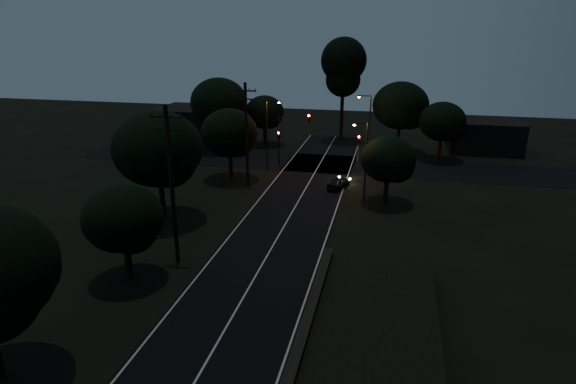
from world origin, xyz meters
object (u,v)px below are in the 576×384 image
at_px(streetlight_b, 368,124).
at_px(car, 338,182).
at_px(utility_pole_mid, 172,183).
at_px(signal_mast, 293,130).
at_px(utility_pole_far, 246,134).
at_px(streetlight_c, 364,156).
at_px(tall_pine, 343,67).
at_px(signal_left, 279,142).
at_px(signal_right, 358,146).
at_px(streetlight_a, 268,130).

height_order(streetlight_b, car, streetlight_b).
height_order(utility_pole_mid, signal_mast, utility_pole_mid).
height_order(signal_mast, streetlight_b, streetlight_b).
xyz_separation_m(utility_pole_far, streetlight_c, (11.83, -2.00, -1.13)).
bearing_deg(utility_pole_far, tall_pine, 73.07).
distance_m(signal_left, signal_mast, 2.26).
xyz_separation_m(signal_right, signal_mast, (-7.51, 0.00, 1.50)).
distance_m(streetlight_c, car, 5.67).
bearing_deg(signal_left, signal_right, 0.00).
xyz_separation_m(utility_pole_mid, streetlight_c, (11.83, 15.00, -1.39)).
relative_size(utility_pole_mid, signal_right, 2.68).
xyz_separation_m(streetlight_a, streetlight_b, (10.61, 6.00, 0.00)).
height_order(signal_left, signal_mast, signal_mast).
bearing_deg(streetlight_a, signal_mast, 39.77).
bearing_deg(signal_mast, tall_pine, 75.38).
xyz_separation_m(signal_right, streetlight_c, (1.23, -9.99, 1.51)).
height_order(tall_pine, signal_mast, tall_pine).
height_order(tall_pine, car, tall_pine).
relative_size(utility_pole_mid, streetlight_b, 1.38).
height_order(signal_left, streetlight_c, streetlight_c).
bearing_deg(signal_mast, streetlight_a, -140.23).
xyz_separation_m(signal_mast, streetlight_c, (8.74, -9.99, 0.01)).
height_order(tall_pine, streetlight_b, tall_pine).
height_order(streetlight_a, car, streetlight_a).
bearing_deg(streetlight_c, tall_pine, 100.93).
xyz_separation_m(utility_pole_far, streetlight_b, (11.31, 12.00, -0.85)).
relative_size(utility_pole_far, car, 3.07).
xyz_separation_m(signal_right, car, (-1.40, -6.67, -2.25)).
relative_size(tall_pine, signal_right, 3.47).
bearing_deg(streetlight_a, signal_right, 11.34).
height_order(streetlight_c, car, streetlight_c).
relative_size(utility_pole_far, tall_pine, 0.74).
bearing_deg(tall_pine, car, -84.21).
bearing_deg(streetlight_a, tall_pine, 69.64).
height_order(utility_pole_far, streetlight_c, utility_pole_far).
distance_m(utility_pole_far, signal_left, 8.53).
xyz_separation_m(streetlight_a, streetlight_c, (11.14, -8.00, -0.29)).
relative_size(signal_right, streetlight_a, 0.51).
bearing_deg(streetlight_b, utility_pole_far, -133.30).
relative_size(streetlight_c, car, 2.19).
xyz_separation_m(utility_pole_mid, streetlight_a, (0.69, 23.00, -1.10)).
xyz_separation_m(signal_left, streetlight_b, (9.91, 4.01, 1.80)).
bearing_deg(utility_pole_far, streetlight_c, -9.60).
bearing_deg(car, tall_pine, -67.75).
bearing_deg(car, streetlight_a, -12.39).
xyz_separation_m(utility_pole_far, car, (9.20, 1.31, -4.90)).
bearing_deg(signal_right, car, -101.85).
relative_size(streetlight_a, streetlight_c, 1.07).
xyz_separation_m(utility_pole_mid, car, (9.20, 18.31, -5.16)).
xyz_separation_m(tall_pine, streetlight_c, (4.83, -25.00, -5.91)).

